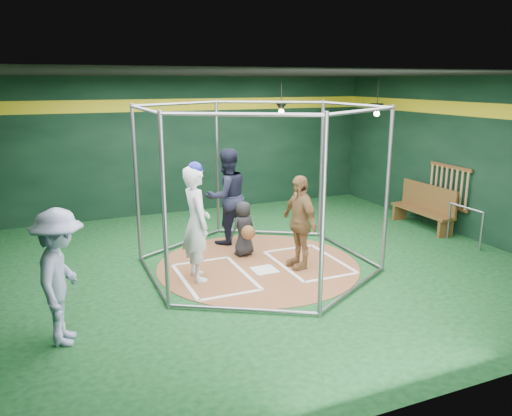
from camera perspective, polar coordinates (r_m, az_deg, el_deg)
name	(u,v)px	position (r m, az deg, el deg)	size (l,w,h in m)	color
room_shell	(258,174)	(9.04, 0.23, 3.89)	(10.10, 9.10, 3.53)	#0C3715
clay_disc	(258,265)	(9.51, 0.24, -6.54)	(3.80, 3.80, 0.01)	brown
home_plate	(265,270)	(9.25, 0.98, -7.08)	(0.43, 0.43, 0.01)	white
batter_box_left	(215,277)	(8.97, -4.75, -7.82)	(1.17, 1.77, 0.01)	white
batter_box_right	(309,262)	(9.69, 6.03, -6.14)	(1.17, 1.77, 0.01)	white
batting_cage	(258,188)	(9.08, 0.25, 2.30)	(4.05, 4.67, 3.00)	gray
bat_rack	(449,186)	(12.25, 21.14, 2.34)	(0.07, 1.25, 0.98)	brown
pendant_lamp_near	(281,107)	(13.09, 2.91, 11.47)	(0.34, 0.34, 0.90)	black
pendant_lamp_far	(377,109)	(12.65, 13.67, 10.99)	(0.34, 0.34, 0.90)	black
batter_figure	(196,222)	(8.62, -6.83, -1.62)	(0.48, 0.73, 2.08)	silver
visitor_leopard	(299,222)	(9.19, 4.98, -1.59)	(1.02, 0.42, 1.74)	#AF824B
catcher_figure	(244,229)	(9.84, -1.40, -2.40)	(0.61, 0.63, 1.10)	black
umpire	(227,196)	(10.53, -3.37, 1.33)	(0.99, 0.77, 2.03)	black
bystander_blue	(61,277)	(7.01, -21.40, -7.39)	(1.18, 0.68, 1.83)	#8D9BBB
dugout_bench	(425,206)	(12.43, 18.75, 0.23)	(0.41, 1.77, 1.03)	brown
steel_railing	(465,219)	(11.45, 22.81, -1.20)	(0.05, 0.96, 0.82)	gray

